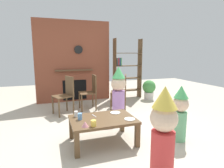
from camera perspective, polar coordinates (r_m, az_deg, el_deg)
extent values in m
plane|color=#BCB29E|center=(3.52, -0.19, -14.65)|extent=(12.00, 12.00, 0.00)
cube|color=brown|center=(5.70, -11.82, 6.81)|extent=(2.20, 0.18, 2.40)
cube|color=black|center=(5.70, -11.41, -1.79)|extent=(0.70, 0.02, 0.60)
cube|color=brown|center=(5.57, -11.55, 4.19)|extent=(1.10, 0.10, 0.04)
cylinder|color=black|center=(5.59, -10.34, 10.40)|extent=(0.24, 0.04, 0.24)
cube|color=brown|center=(5.81, 0.80, 4.58)|extent=(0.02, 0.28, 1.90)
cube|color=brown|center=(6.16, 8.54, 4.76)|extent=(0.02, 0.28, 1.90)
cube|color=brown|center=(6.07, 4.69, -1.91)|extent=(0.86, 0.28, 0.02)
cube|color=brown|center=(6.01, 4.74, 1.83)|extent=(0.86, 0.28, 0.02)
cube|color=brown|center=(5.97, 4.80, 5.64)|extent=(0.86, 0.28, 0.02)
cube|color=brown|center=(5.95, 4.85, 9.48)|extent=(0.86, 0.28, 0.02)
cube|color=#B23333|center=(5.91, 1.42, -1.14)|extent=(0.04, 0.20, 0.19)
cube|color=#3359A5|center=(5.93, 1.85, -1.21)|extent=(0.03, 0.20, 0.17)
cube|color=#3F8C4C|center=(5.94, 2.26, -0.82)|extent=(0.03, 0.20, 0.25)
cube|color=gold|center=(5.96, 2.65, -0.77)|extent=(0.03, 0.20, 0.25)
cube|color=#8C4C99|center=(5.85, 1.38, 2.92)|extent=(0.03, 0.20, 0.24)
cube|color=#D87F3F|center=(5.87, 1.75, 2.76)|extent=(0.03, 0.20, 0.20)
cube|color=#4C4C51|center=(5.82, 1.41, 6.84)|extent=(0.03, 0.20, 0.24)
cube|color=#B23333|center=(5.83, 1.82, 6.83)|extent=(0.03, 0.20, 0.23)
cube|color=#3359A5|center=(5.85, 2.16, 6.87)|extent=(0.02, 0.20, 0.24)
cube|color=#3F8C4C|center=(5.86, 2.55, 6.90)|extent=(0.03, 0.20, 0.25)
cube|color=brown|center=(3.02, -2.89, -10.90)|extent=(1.02, 0.72, 0.04)
cube|color=brown|center=(2.73, -10.81, -18.03)|extent=(0.07, 0.07, 0.37)
cube|color=brown|center=(2.99, 7.84, -15.46)|extent=(0.07, 0.07, 0.37)
cube|color=brown|center=(3.30, -12.44, -13.13)|extent=(0.07, 0.07, 0.37)
cube|color=brown|center=(3.51, 3.13, -11.49)|extent=(0.07, 0.07, 0.37)
cylinder|color=silver|center=(3.13, -11.03, -9.05)|extent=(0.06, 0.06, 0.09)
cylinder|color=#F2CC4C|center=(2.70, -5.73, -11.96)|extent=(0.08, 0.08, 0.09)
cylinder|color=#669EE0|center=(2.98, -9.89, -9.84)|extent=(0.07, 0.07, 0.10)
cylinder|color=white|center=(3.26, 1.04, -8.85)|extent=(0.18, 0.18, 0.01)
cylinder|color=white|center=(2.97, 5.46, -10.74)|extent=(0.17, 0.17, 0.01)
cone|color=pink|center=(2.70, -8.31, -12.17)|extent=(0.10, 0.10, 0.08)
cube|color=silver|center=(3.13, -5.57, -9.72)|extent=(0.05, 0.15, 0.01)
cylinder|color=#D13838|center=(2.31, 15.24, -20.58)|extent=(0.26, 0.26, 0.59)
sphere|color=beige|center=(2.13, 15.76, -10.12)|extent=(0.30, 0.30, 0.30)
cone|color=#F2D14C|center=(2.06, 16.05, -3.91)|extent=(0.27, 0.27, 0.24)
cylinder|color=#66B27F|center=(3.33, 20.05, -12.09)|extent=(0.22, 0.22, 0.50)
sphere|color=beige|center=(3.22, 20.42, -5.81)|extent=(0.26, 0.26, 0.26)
cone|color=#4CB766|center=(3.17, 20.63, -2.30)|extent=(0.23, 0.23, 0.21)
cylinder|color=#B27FCC|center=(4.17, 1.98, -6.28)|extent=(0.28, 0.28, 0.62)
sphere|color=beige|center=(4.07, 2.02, 0.10)|extent=(0.32, 0.32, 0.32)
cone|color=#4CB766|center=(4.04, 2.04, 3.60)|extent=(0.29, 0.29, 0.26)
cube|color=brown|center=(4.52, -14.97, -3.66)|extent=(0.51, 0.51, 0.02)
cube|color=brown|center=(4.55, -12.98, -0.48)|extent=(0.17, 0.39, 0.45)
cylinder|color=brown|center=(4.67, -17.80, -6.23)|extent=(0.04, 0.04, 0.43)
cylinder|color=brown|center=(4.35, -16.02, -7.29)|extent=(0.04, 0.04, 0.43)
cylinder|color=brown|center=(4.81, -13.80, -5.61)|extent=(0.04, 0.04, 0.43)
cylinder|color=brown|center=(4.50, -11.79, -6.58)|extent=(0.04, 0.04, 0.43)
cube|color=brown|center=(4.78, -7.62, -2.72)|extent=(0.40, 0.40, 0.02)
cube|color=brown|center=(4.78, -5.51, 0.18)|extent=(0.03, 0.40, 0.45)
cylinder|color=brown|center=(4.98, -10.01, -4.96)|extent=(0.04, 0.04, 0.43)
cylinder|color=brown|center=(4.64, -9.33, -6.02)|extent=(0.04, 0.04, 0.43)
cylinder|color=brown|center=(5.04, -5.95, -4.68)|extent=(0.04, 0.04, 0.43)
cylinder|color=brown|center=(4.70, -4.98, -5.70)|extent=(0.04, 0.04, 0.43)
cube|color=brown|center=(4.83, 1.99, -2.52)|extent=(0.53, 0.53, 0.02)
cube|color=brown|center=(4.78, 4.22, 0.20)|extent=(0.19, 0.38, 0.45)
cylinder|color=brown|center=(5.07, 0.03, -4.56)|extent=(0.04, 0.04, 0.43)
cylinder|color=brown|center=(4.72, -0.32, -5.61)|extent=(0.04, 0.04, 0.43)
cylinder|color=brown|center=(5.05, 4.12, -4.63)|extent=(0.04, 0.04, 0.43)
cylinder|color=brown|center=(4.70, 4.08, -5.68)|extent=(0.04, 0.04, 0.43)
cylinder|color=beige|center=(6.01, 11.29, -3.54)|extent=(0.29, 0.29, 0.22)
sphere|color=#428F43|center=(5.95, 11.37, -0.83)|extent=(0.41, 0.41, 0.41)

